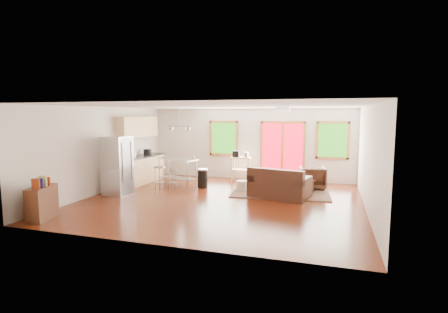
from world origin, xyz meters
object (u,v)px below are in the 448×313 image
(armchair, at_px, (313,177))
(kitchen_cart, at_px, (240,160))
(rug, at_px, (281,191))
(loveseat, at_px, (279,186))
(ottoman, at_px, (279,180))
(coffee_table, at_px, (297,181))
(refrigerator, at_px, (118,166))
(island, at_px, (177,167))

(armchair, distance_m, kitchen_cart, 2.66)
(rug, bearing_deg, armchair, 37.43)
(loveseat, distance_m, kitchen_cart, 2.79)
(armchair, height_order, ottoman, armchair)
(coffee_table, bearing_deg, rug, -171.93)
(rug, distance_m, armchair, 1.21)
(rug, distance_m, refrigerator, 5.00)
(loveseat, relative_size, island, 1.18)
(coffee_table, bearing_deg, ottoman, 130.01)
(ottoman, xyz_separation_m, refrigerator, (-4.38, -2.68, 0.66))
(coffee_table, height_order, kitchen_cart, kitchen_cart)
(armchair, relative_size, ottoman, 1.27)
(refrigerator, distance_m, island, 2.16)
(island, bearing_deg, refrigerator, -120.15)
(rug, height_order, island, island)
(coffee_table, height_order, ottoman, ottoman)
(coffee_table, xyz_separation_m, ottoman, (-0.67, 0.79, -0.14))
(rug, bearing_deg, loveseat, -85.93)
(island, bearing_deg, coffee_table, 0.50)
(ottoman, distance_m, refrigerator, 5.18)
(rug, relative_size, refrigerator, 1.66)
(coffee_table, bearing_deg, island, -179.50)
(rug, relative_size, loveseat, 1.59)
(loveseat, xyz_separation_m, refrigerator, (-4.64, -0.99, 0.52))
(armchair, distance_m, ottoman, 1.13)
(island, bearing_deg, ottoman, 14.05)
(refrigerator, bearing_deg, armchair, 28.41)
(armchair, distance_m, refrigerator, 6.06)
(coffee_table, bearing_deg, armchair, 54.97)
(island, bearing_deg, loveseat, -13.61)
(rug, bearing_deg, coffee_table, 8.07)
(coffee_table, relative_size, kitchen_cart, 1.05)
(armchair, bearing_deg, kitchen_cart, -23.88)
(loveseat, xyz_separation_m, ottoman, (-0.26, 1.69, -0.14))
(ottoman, distance_m, island, 3.43)
(refrigerator, bearing_deg, coffee_table, 24.29)
(ottoman, height_order, kitchen_cart, kitchen_cart)
(rug, xyz_separation_m, refrigerator, (-4.58, -1.82, 0.85))
(armchair, bearing_deg, rug, 27.80)
(rug, xyz_separation_m, armchair, (0.91, 0.69, 0.39))
(kitchen_cart, bearing_deg, ottoman, -18.51)
(ottoman, xyz_separation_m, kitchen_cart, (-1.45, 0.48, 0.53))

